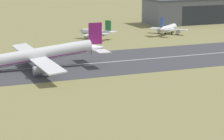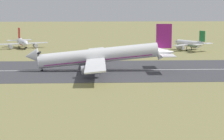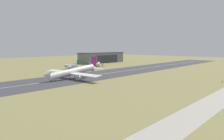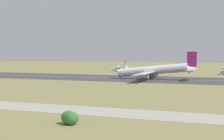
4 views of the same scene
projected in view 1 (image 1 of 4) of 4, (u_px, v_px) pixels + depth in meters
name	position (u px, v px, depth m)	size (l,w,h in m)	color
ground_plane	(180.00, 107.00, 139.74)	(734.71, 734.71, 0.00)	olive
runway_strip	(97.00, 63.00, 195.28)	(494.71, 43.45, 0.06)	#3D3D42
runway_centreline	(97.00, 63.00, 195.27)	(445.24, 0.70, 0.01)	silver
hangar_building	(203.00, 10.00, 311.65)	(69.71, 24.02, 14.56)	slate
airplane_landing	(39.00, 55.00, 185.12)	(48.98, 56.14, 15.23)	white
airplane_parked_centre	(168.00, 28.00, 265.21)	(20.73, 19.78, 9.51)	white
airplane_parked_east	(95.00, 33.00, 249.68)	(18.13, 18.63, 9.34)	white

